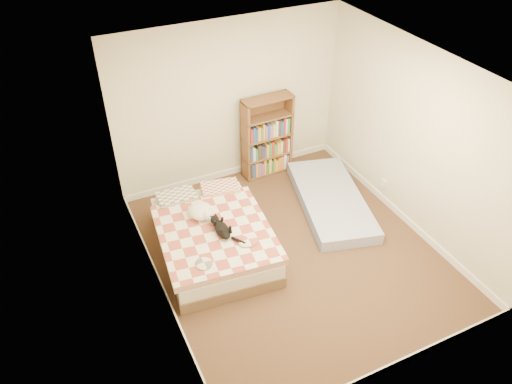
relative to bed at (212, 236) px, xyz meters
name	(u,v)px	position (x,y,z in m)	size (l,w,h in m)	color
room	(296,177)	(0.92, -0.49, 0.97)	(3.51, 4.01, 2.51)	#492C1F
bed	(212,236)	(0.00, 0.00, 0.00)	(1.53, 1.99, 0.50)	brown
bookshelf	(266,144)	(1.45, 1.34, 0.27)	(0.80, 0.29, 1.31)	brown
floor_mattress	(331,200)	(1.92, 0.13, -0.14)	(0.86, 1.92, 0.17)	#7486C2
black_cat	(221,228)	(0.05, -0.21, 0.28)	(0.22, 0.62, 0.14)	black
white_dog	(202,211)	(-0.06, 0.18, 0.31)	(0.43, 0.45, 0.17)	white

